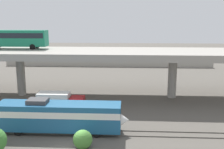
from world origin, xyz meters
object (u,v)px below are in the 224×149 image
service_truck_west (60,102)px  parked_car_1 (149,57)px  train_locomotive (65,115)px  transit_bus_on_overpass (14,38)px  parked_car_4 (105,58)px  parked_car_2 (69,56)px  parked_car_0 (31,55)px  parked_car_3 (174,57)px

service_truck_west → parked_car_1: bearing=69.5°
train_locomotive → transit_bus_on_overpass: 23.46m
parked_car_1 → transit_bus_on_overpass: bearing=-129.3°
parked_car_4 → parked_car_2: bearing=165.1°
transit_bus_on_overpass → parked_car_4: transit_bus_on_overpass is taller
parked_car_2 → parked_car_4: bearing=165.1°
train_locomotive → transit_bus_on_overpass: (-13.18, 17.62, 8.14)m
parked_car_2 → parked_car_4: same height
service_truck_west → parked_car_1: parked_car_1 is taller
parked_car_4 → transit_bus_on_overpass: bearing=-114.2°
service_truck_west → parked_car_1: (16.41, 43.81, 0.70)m
train_locomotive → service_truck_west: train_locomotive is taller
parked_car_4 → service_truck_west: bearing=-94.4°
parked_car_1 → parked_car_0: bearing=175.6°
transit_bus_on_overpass → parked_car_3: transit_bus_on_overpass is taller
parked_car_1 → parked_car_3: same height
parked_car_2 → parked_car_0: bearing=-8.1°
parked_car_0 → parked_car_4: 24.83m
parked_car_1 → parked_car_2: size_ratio=1.00×
service_truck_west → parked_car_3: parked_car_3 is taller
train_locomotive → parked_car_0: (-23.56, 53.63, 0.15)m
train_locomotive → parked_car_3: 54.65m
transit_bus_on_overpass → service_truck_west: size_ratio=1.76×
service_truck_west → parked_car_0: parked_car_0 is taller
parked_car_0 → parked_car_2: (12.84, -1.82, 0.00)m
train_locomotive → parked_car_3: bearing=66.7°
transit_bus_on_overpass → parked_car_3: (34.77, 32.58, -8.00)m
train_locomotive → parked_car_2: 52.91m
transit_bus_on_overpass → service_truck_west: transit_bus_on_overpass is taller
parked_car_1 → parked_car_2: same height
service_truck_west → parked_car_4: parked_car_4 is taller
service_truck_west → parked_car_2: 45.63m
train_locomotive → parked_car_4: train_locomotive is taller
transit_bus_on_overpass → service_truck_west: bearing=-44.8°
train_locomotive → parked_car_2: train_locomotive is taller
service_truck_west → parked_car_2: (-8.29, 44.87, 0.70)m
parked_car_4 → parked_car_3: bearing=4.0°
service_truck_west → parked_car_2: size_ratio=1.50×
service_truck_west → parked_car_1: 46.78m
service_truck_west → parked_car_4: (3.21, 41.80, 0.70)m
parked_car_3 → parked_car_1: bearing=175.8°
parked_car_0 → parked_car_3: 45.28m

